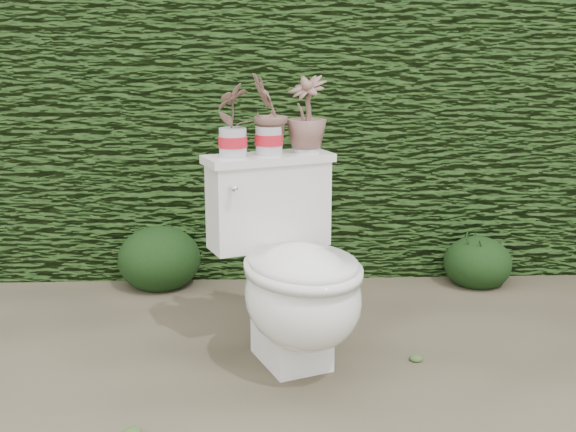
{
  "coord_description": "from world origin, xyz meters",
  "views": [
    {
      "loc": [
        -0.34,
        -2.44,
        1.23
      ],
      "look_at": [
        -0.23,
        0.25,
        0.55
      ],
      "focal_mm": 45.0,
      "sensor_mm": 36.0,
      "label": 1
    }
  ],
  "objects_px": {
    "toilet": "(293,275)",
    "potted_plant_left": "(232,122)",
    "potted_plant_center": "(269,116)",
    "potted_plant_right": "(307,116)"
  },
  "relations": [
    {
      "from": "potted_plant_left",
      "to": "potted_plant_center",
      "type": "relative_size",
      "value": 0.89
    },
    {
      "from": "potted_plant_left",
      "to": "toilet",
      "type": "bearing_deg",
      "value": 91.46
    },
    {
      "from": "potted_plant_left",
      "to": "potted_plant_right",
      "type": "xyz_separation_m",
      "value": [
        0.29,
        0.11,
        0.01
      ]
    },
    {
      "from": "potted_plant_right",
      "to": "potted_plant_left",
      "type": "bearing_deg",
      "value": -118.98
    },
    {
      "from": "toilet",
      "to": "potted_plant_center",
      "type": "distance_m",
      "value": 0.62
    },
    {
      "from": "potted_plant_center",
      "to": "potted_plant_right",
      "type": "bearing_deg",
      "value": 134.19
    },
    {
      "from": "potted_plant_left",
      "to": "potted_plant_center",
      "type": "xyz_separation_m",
      "value": [
        0.14,
        0.05,
        0.02
      ]
    },
    {
      "from": "toilet",
      "to": "potted_plant_left",
      "type": "relative_size",
      "value": 2.99
    },
    {
      "from": "potted_plant_right",
      "to": "potted_plant_center",
      "type": "bearing_deg",
      "value": -118.98
    },
    {
      "from": "toilet",
      "to": "potted_plant_center",
      "type": "height_order",
      "value": "potted_plant_center"
    }
  ]
}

